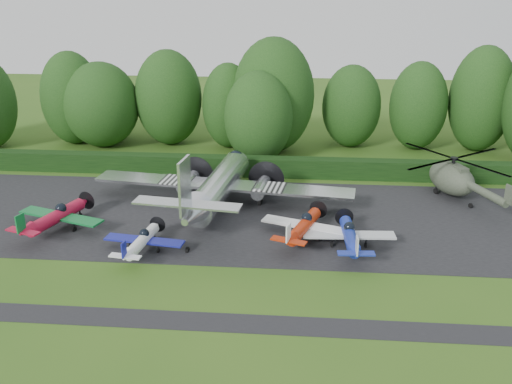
# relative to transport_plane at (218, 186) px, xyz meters

# --- Properties ---
(ground) EXTENTS (160.00, 160.00, 0.00)m
(ground) POSITION_rel_transport_plane_xyz_m (1.43, -11.84, -2.16)
(ground) COLOR #2F5818
(ground) RESTS_ON ground
(apron) EXTENTS (70.00, 18.00, 0.01)m
(apron) POSITION_rel_transport_plane_xyz_m (1.43, -1.84, -2.16)
(apron) COLOR black
(apron) RESTS_ON ground
(taxiway_verge) EXTENTS (70.00, 2.00, 0.00)m
(taxiway_verge) POSITION_rel_transport_plane_xyz_m (1.43, -17.84, -2.16)
(taxiway_verge) COLOR black
(taxiway_verge) RESTS_ON ground
(hedgerow) EXTENTS (90.00, 1.60, 2.00)m
(hedgerow) POSITION_rel_transport_plane_xyz_m (1.43, 9.16, -2.16)
(hedgerow) COLOR black
(hedgerow) RESTS_ON ground
(transport_plane) EXTENTS (24.17, 18.54, 7.75)m
(transport_plane) POSITION_rel_transport_plane_xyz_m (0.00, 0.00, 0.00)
(transport_plane) COLOR silver
(transport_plane) RESTS_ON ground
(light_plane_red) EXTENTS (7.72, 8.12, 2.97)m
(light_plane_red) POSITION_rel_transport_plane_xyz_m (-12.70, -5.69, -0.93)
(light_plane_red) COLOR #A90F2D
(light_plane_red) RESTS_ON ground
(light_plane_white) EXTENTS (6.24, 6.57, 2.40)m
(light_plane_white) POSITION_rel_transport_plane_xyz_m (-4.58, -9.09, -1.16)
(light_plane_white) COLOR white
(light_plane_white) RESTS_ON ground
(light_plane_orange) EXTENTS (7.31, 7.69, 2.81)m
(light_plane_orange) POSITION_rel_transport_plane_xyz_m (7.68, -5.69, -0.99)
(light_plane_orange) COLOR #B8280A
(light_plane_orange) RESTS_ON ground
(light_plane_blue) EXTENTS (7.15, 7.51, 2.75)m
(light_plane_blue) POSITION_rel_transport_plane_xyz_m (11.21, -7.18, -1.02)
(light_plane_blue) COLOR #192C9A
(light_plane_blue) RESTS_ON ground
(helicopter) EXTENTS (12.01, 14.06, 3.87)m
(helicopter) POSITION_rel_transport_plane_xyz_m (21.56, 4.78, -0.08)
(helicopter) COLOR #384132
(helicopter) RESTS_ON ground
(tree_0) EXTENTS (6.27, 6.27, 10.20)m
(tree_0) POSITION_rel_transport_plane_xyz_m (-1.52, 19.32, 2.92)
(tree_0) COLOR black
(tree_0) RESTS_ON ground
(tree_1) EXTENTS (7.35, 7.35, 11.33)m
(tree_1) POSITION_rel_transport_plane_xyz_m (-20.73, 19.41, 3.50)
(tree_1) COLOR black
(tree_1) RESTS_ON ground
(tree_2) EXTENTS (7.01, 7.01, 9.92)m
(tree_2) POSITION_rel_transport_plane_xyz_m (13.14, 20.85, 2.79)
(tree_2) COLOR black
(tree_2) RESTS_ON ground
(tree_5) EXTENTS (7.39, 7.39, 12.38)m
(tree_5) POSITION_rel_transport_plane_xyz_m (28.05, 20.42, 4.02)
(tree_5) COLOR black
(tree_5) RESTS_ON ground
(tree_6) EXTENTS (8.05, 8.05, 11.55)m
(tree_6) POSITION_rel_transport_plane_xyz_m (-8.92, 20.08, 3.61)
(tree_6) COLOR black
(tree_6) RESTS_ON ground
(tree_7) EXTENTS (6.73, 6.73, 9.00)m
(tree_7) POSITION_rel_transport_plane_xyz_m (-17.39, 21.84, 2.33)
(tree_7) COLOR black
(tree_7) RESTS_ON ground
(tree_9) EXTENTS (9.43, 9.43, 13.32)m
(tree_9) POSITION_rel_transport_plane_xyz_m (3.90, 18.15, 4.49)
(tree_9) COLOR black
(tree_9) RESTS_ON ground
(tree_10) EXTENTS (6.75, 6.75, 10.46)m
(tree_10) POSITION_rel_transport_plane_xyz_m (20.92, 20.51, 3.06)
(tree_10) COLOR black
(tree_10) RESTS_ON ground
(tree_12) EXTENTS (7.53, 7.53, 10.21)m
(tree_12) POSITION_rel_transport_plane_xyz_m (2.49, 13.76, 2.94)
(tree_12) COLOR black
(tree_12) RESTS_ON ground
(tree_13) EXTENTS (9.04, 9.04, 10.22)m
(tree_13) POSITION_rel_transport_plane_xyz_m (-16.83, 18.57, 2.94)
(tree_13) COLOR black
(tree_13) RESTS_ON ground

